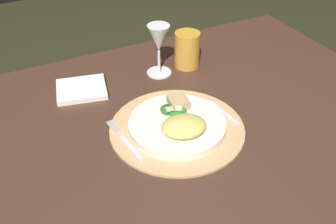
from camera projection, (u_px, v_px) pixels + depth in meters
dining_table at (185, 154)px, 1.08m from camera, size 1.21×0.87×0.70m
placemat at (177, 128)px, 0.96m from camera, size 0.33×0.33×0.01m
dinner_plate at (177, 124)px, 0.95m from camera, size 0.24×0.24×0.02m
pasta_serving at (184, 126)px, 0.90m from camera, size 0.12×0.10×0.03m
salad_greens at (175, 111)px, 0.97m from camera, size 0.08×0.07×0.02m
bread_piece at (178, 102)px, 0.99m from camera, size 0.05×0.06×0.02m
fork at (126, 142)px, 0.91m from camera, size 0.03×0.17×0.00m
spoon at (217, 107)px, 1.02m from camera, size 0.03×0.13×0.01m
napkin at (81, 89)px, 1.09m from camera, size 0.16×0.15×0.01m
wine_glass at (159, 41)px, 1.11m from camera, size 0.07×0.07×0.15m
amber_tumbler at (187, 50)px, 1.18m from camera, size 0.08×0.08×0.11m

